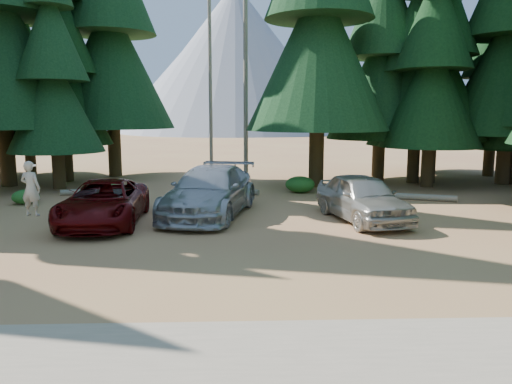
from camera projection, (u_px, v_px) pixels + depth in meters
ground at (226, 250)px, 13.64m from camera, size 160.00×160.00×0.00m
gravel_strip at (215, 372)px, 7.23m from camera, size 26.00×3.50×0.01m
forest_belt_north at (232, 179)px, 28.45m from camera, size 36.00×7.00×22.00m
snag_front at (246, 71)px, 27.05m from camera, size 0.24×0.24×12.00m
snag_back at (210, 91)px, 28.61m from camera, size 0.20×0.20×10.00m
mountain_peak at (222, 67)px, 98.65m from camera, size 48.00×50.00×28.00m
red_pickup at (104, 203)px, 16.79m from camera, size 2.66×5.39×1.47m
silver_minivan_center at (210, 192)px, 18.15m from camera, size 3.82×6.55×1.78m
silver_minivan_right at (362, 197)px, 17.30m from camera, size 2.89×5.10×1.64m
frisbee_player at (31, 188)px, 15.25m from camera, size 0.69×0.52×1.70m
log_left at (102, 191)px, 23.28m from camera, size 3.60×1.35×0.26m
log_mid at (229, 190)px, 23.54m from camera, size 2.79×1.88×0.26m
log_right at (405, 196)px, 21.67m from camera, size 4.10×1.70×0.27m
shrub_far_left at (109, 191)px, 22.03m from camera, size 1.13×1.13×0.62m
shrub_left at (101, 196)px, 21.00m from camera, size 0.95×0.95×0.52m
shrub_center_left at (232, 195)px, 20.71m from camera, size 1.23×1.23×0.67m
shrub_center_right at (207, 194)px, 21.11m from camera, size 1.15×1.15×0.63m
shrub_right at (346, 188)px, 23.63m from camera, size 0.82×0.82×0.45m
shrub_far_right at (300, 184)px, 23.57m from camera, size 1.39×1.39×0.76m
shrub_edge_west at (26, 197)px, 20.60m from camera, size 1.08×1.08×0.60m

